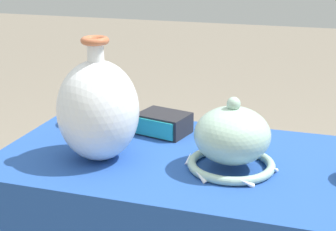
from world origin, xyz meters
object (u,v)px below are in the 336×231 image
(vase_tall_bulbous, at_px, (98,110))
(pot_squat_rose, at_px, (82,116))
(mosaic_tile_box, at_px, (164,123))
(vase_dome_bell, at_px, (232,140))
(jar_round_charcoal, at_px, (114,109))

(vase_tall_bulbous, relative_size, pot_squat_rose, 3.16)
(mosaic_tile_box, height_order, pot_squat_rose, mosaic_tile_box)
(vase_dome_bell, bearing_deg, vase_tall_bulbous, -173.20)
(vase_tall_bulbous, distance_m, mosaic_tile_box, 0.27)
(pot_squat_rose, bearing_deg, jar_round_charcoal, -14.48)
(vase_tall_bulbous, relative_size, vase_dome_bell, 1.38)
(vase_tall_bulbous, relative_size, mosaic_tile_box, 1.97)
(vase_tall_bulbous, distance_m, pot_squat_rose, 0.30)
(mosaic_tile_box, bearing_deg, jar_round_charcoal, -155.29)
(vase_tall_bulbous, xyz_separation_m, mosaic_tile_box, (0.10, 0.23, -0.10))
(vase_tall_bulbous, bearing_deg, pot_squat_rose, 125.84)
(mosaic_tile_box, relative_size, pot_squat_rose, 1.61)
(jar_round_charcoal, relative_size, pot_squat_rose, 1.52)
(vase_tall_bulbous, bearing_deg, mosaic_tile_box, 65.97)
(vase_dome_bell, relative_size, jar_round_charcoal, 1.51)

